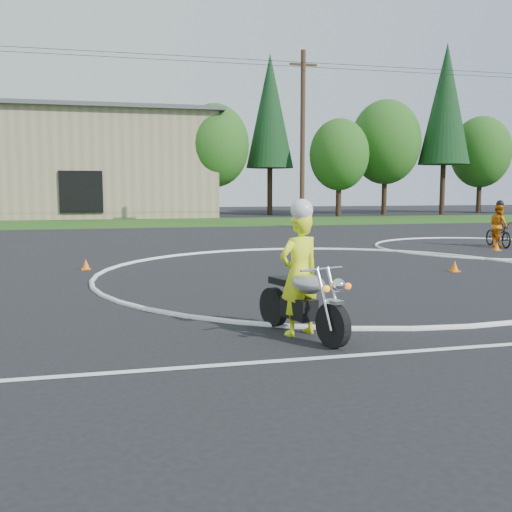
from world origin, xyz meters
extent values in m
plane|color=black|center=(0.00, 0.00, 0.00)|extent=(120.00, 120.00, 0.00)
cube|color=#1E4714|center=(0.00, 27.00, 0.01)|extent=(120.00, 10.00, 0.02)
torus|color=silver|center=(0.00, 3.00, 0.01)|extent=(12.12, 12.12, 0.12)
torus|color=silver|center=(8.00, 8.00, 0.01)|extent=(8.10, 8.10, 0.10)
cube|color=silver|center=(-3.00, -4.00, 0.01)|extent=(8.00, 0.12, 0.01)
cylinder|color=black|center=(-2.48, -3.55, 0.31)|extent=(0.32, 0.63, 0.63)
cylinder|color=black|center=(-2.96, -2.17, 0.31)|extent=(0.32, 0.63, 0.63)
cube|color=black|center=(-2.74, -2.81, 0.42)|extent=(0.46, 0.64, 0.31)
ellipsoid|color=#B3B3B9|center=(-2.67, -3.01, 0.81)|extent=(0.57, 0.75, 0.29)
cube|color=black|center=(-2.84, -2.52, 0.77)|extent=(0.46, 0.68, 0.10)
cylinder|color=silver|center=(-2.60, -3.51, 0.68)|extent=(0.17, 0.37, 0.84)
cylinder|color=white|center=(-2.42, -3.44, 0.68)|extent=(0.17, 0.37, 0.84)
cube|color=white|center=(-2.48, -3.57, 0.65)|extent=(0.21, 0.26, 0.05)
cylinder|color=silver|center=(-2.57, -3.31, 1.06)|extent=(0.70, 0.27, 0.04)
sphere|color=silver|center=(-2.45, -3.65, 0.89)|extent=(0.19, 0.19, 0.19)
sphere|color=orange|center=(-2.63, -3.69, 0.85)|extent=(0.09, 0.09, 0.09)
sphere|color=#FF5E0C|center=(-2.28, -3.57, 0.85)|extent=(0.09, 0.09, 0.09)
cylinder|color=white|center=(-2.72, -2.37, 0.31)|extent=(0.35, 0.82, 0.08)
imported|color=#E3FB1A|center=(-2.72, -2.76, 0.92)|extent=(0.78, 0.64, 1.85)
sphere|color=silver|center=(-2.71, -2.81, 1.87)|extent=(0.33, 0.33, 0.33)
imported|color=black|center=(8.66, 8.09, 0.48)|extent=(0.91, 1.92, 0.97)
imported|color=#D1680B|center=(8.66, 8.09, 0.81)|extent=(0.72, 0.87, 1.61)
sphere|color=black|center=(8.66, 8.09, 1.63)|extent=(0.28, 0.28, 0.28)
cone|color=orange|center=(-6.25, 5.25, 0.15)|extent=(0.22, 0.22, 0.30)
cube|color=orange|center=(-6.25, 5.25, 0.01)|extent=(0.24, 0.24, 0.03)
cone|color=orange|center=(7.75, 6.94, 0.15)|extent=(0.22, 0.22, 0.30)
cube|color=orange|center=(7.75, 6.94, 0.01)|extent=(0.24, 0.24, 0.03)
cone|color=orange|center=(3.31, 2.59, 0.15)|extent=(0.22, 0.22, 0.30)
cube|color=orange|center=(3.31, 2.59, 0.01)|extent=(0.24, 0.24, 0.03)
cube|color=black|center=(-8.00, 31.90, 2.00)|extent=(3.00, 0.16, 3.00)
cylinder|color=#382619|center=(2.00, 34.00, 1.62)|extent=(0.44, 0.44, 3.24)
ellipsoid|color=#1E5116|center=(2.00, 34.00, 5.58)|extent=(5.40, 5.40, 6.48)
cylinder|color=#382619|center=(7.00, 36.00, 1.98)|extent=(0.44, 0.44, 3.96)
cone|color=black|center=(7.00, 36.00, 8.63)|extent=(3.96, 3.96, 9.35)
cylinder|color=#382619|center=(12.00, 33.00, 1.44)|extent=(0.44, 0.44, 2.88)
ellipsoid|color=#1E5116|center=(12.00, 33.00, 4.96)|extent=(4.80, 4.80, 5.76)
cylinder|color=#382619|center=(17.00, 35.00, 1.80)|extent=(0.44, 0.44, 3.60)
ellipsoid|color=#1E5116|center=(17.00, 35.00, 6.20)|extent=(6.00, 6.00, 7.20)
cylinder|color=#382619|center=(22.00, 34.00, 2.16)|extent=(0.44, 0.44, 4.32)
cone|color=black|center=(22.00, 34.00, 9.42)|extent=(4.32, 4.32, 10.20)
cylinder|color=#382619|center=(27.00, 36.00, 1.62)|extent=(0.44, 0.44, 3.24)
ellipsoid|color=#1E5116|center=(27.00, 36.00, 5.58)|extent=(5.40, 5.40, 6.48)
cylinder|color=#382619|center=(-2.00, 35.00, 1.44)|extent=(0.44, 0.44, 2.88)
ellipsoid|color=#1E5116|center=(-2.00, 35.00, 4.96)|extent=(4.80, 4.80, 5.76)
cylinder|color=#473321|center=(5.00, 21.00, 5.00)|extent=(0.28, 0.28, 10.00)
cube|color=#473321|center=(5.00, 21.00, 9.20)|extent=(1.60, 0.12, 0.12)
cylinder|color=black|center=(-5.00, 20.45, 9.20)|extent=(20.00, 0.02, 0.02)
cylinder|color=black|center=(-5.00, 21.55, 9.20)|extent=(20.00, 0.02, 0.02)
cylinder|color=black|center=(15.00, 20.45, 9.20)|extent=(20.00, 0.02, 0.02)
cylinder|color=black|center=(15.00, 21.55, 9.20)|extent=(20.00, 0.02, 0.02)
camera|label=1|loc=(-5.28, -10.77, 2.17)|focal=40.00mm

